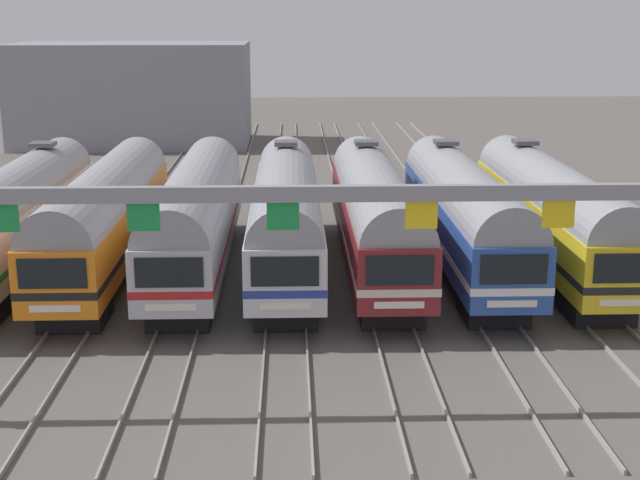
% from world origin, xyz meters
% --- Properties ---
extents(ground_plane, '(160.00, 160.00, 0.00)m').
position_xyz_m(ground_plane, '(0.00, 0.00, 0.00)').
color(ground_plane, '#5B564F').
extents(track_bed, '(24.62, 70.00, 0.15)m').
position_xyz_m(track_bed, '(0.00, 17.00, 0.07)').
color(track_bed, gray).
rests_on(track_bed, ground).
extents(commuter_train_white, '(2.88, 18.06, 5.05)m').
position_xyz_m(commuter_train_white, '(-11.56, -0.00, 2.69)').
color(commuter_train_white, white).
rests_on(commuter_train_white, ground).
extents(commuter_train_orange, '(2.88, 18.06, 4.77)m').
position_xyz_m(commuter_train_orange, '(-7.70, -0.01, 2.69)').
color(commuter_train_orange, orange).
rests_on(commuter_train_orange, ground).
extents(commuter_train_stainless, '(2.88, 18.06, 4.77)m').
position_xyz_m(commuter_train_stainless, '(-3.85, -0.01, 2.69)').
color(commuter_train_stainless, '#B2B5BA').
rests_on(commuter_train_stainless, ground).
extents(commuter_train_silver, '(2.88, 18.06, 5.05)m').
position_xyz_m(commuter_train_silver, '(0.00, -0.00, 2.69)').
color(commuter_train_silver, silver).
rests_on(commuter_train_silver, ground).
extents(commuter_train_maroon, '(2.88, 18.06, 5.05)m').
position_xyz_m(commuter_train_maroon, '(3.85, -0.00, 2.69)').
color(commuter_train_maroon, maroon).
rests_on(commuter_train_maroon, ground).
extents(commuter_train_blue, '(2.88, 18.06, 5.05)m').
position_xyz_m(commuter_train_blue, '(7.70, -0.00, 2.69)').
color(commuter_train_blue, '#284C9E').
rests_on(commuter_train_blue, ground).
extents(commuter_train_yellow, '(2.88, 18.06, 5.05)m').
position_xyz_m(commuter_train_yellow, '(11.56, -0.00, 2.69)').
color(commuter_train_yellow, gold).
rests_on(commuter_train_yellow, ground).
extents(catenary_gantry, '(28.35, 0.44, 6.97)m').
position_xyz_m(catenary_gantry, '(0.00, -13.50, 5.41)').
color(catenary_gantry, gray).
rests_on(catenary_gantry, ground).
extents(maintenance_building, '(19.30, 10.00, 8.44)m').
position_xyz_m(maintenance_building, '(-13.00, 39.10, 4.22)').
color(maintenance_building, gray).
rests_on(maintenance_building, ground).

